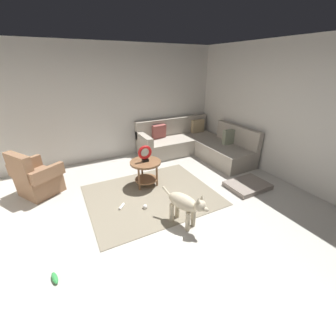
{
  "coord_description": "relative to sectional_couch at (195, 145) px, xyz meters",
  "views": [
    {
      "loc": [
        -1.17,
        -2.5,
        2.24
      ],
      "look_at": [
        0.45,
        0.6,
        0.55
      ],
      "focal_mm": 23.05,
      "sensor_mm": 36.0,
      "label": 1
    }
  ],
  "objects": [
    {
      "name": "area_rug",
      "position": [
        -1.84,
        -1.31,
        -0.29
      ],
      "size": [
        2.3,
        1.9,
        0.01
      ],
      "primitive_type": "cube",
      "color": "gray",
      "rests_on": "ground_plane"
    },
    {
      "name": "torus_sculpture",
      "position": [
        -1.79,
        -0.94,
        0.42
      ],
      "size": [
        0.28,
        0.08,
        0.33
      ],
      "color": "black",
      "rests_on": "side_table"
    },
    {
      "name": "dog_bed_mat",
      "position": [
        -0.01,
        -1.93,
        -0.25
      ],
      "size": [
        0.8,
        0.6,
        0.09
      ],
      "primitive_type": "cube",
      "color": "gray",
      "rests_on": "ground_plane"
    },
    {
      "name": "wall_right",
      "position": [
        0.95,
        -2.01,
        1.06
      ],
      "size": [
        0.12,
        6.0,
        2.7
      ],
      "primitive_type": "cube",
      "color": "silver",
      "rests_on": "ground_plane"
    },
    {
      "name": "dog_toy_bone",
      "position": [
        -3.54,
        -2.43,
        -0.26
      ],
      "size": [
        0.09,
        0.19,
        0.06
      ],
      "primitive_type": "ellipsoid",
      "rotation": [
        0.0,
        0.0,
        1.76
      ],
      "color": "green",
      "rests_on": "ground_plane"
    },
    {
      "name": "side_table",
      "position": [
        -1.79,
        -0.94,
        0.12
      ],
      "size": [
        0.6,
        0.6,
        0.54
      ],
      "color": "brown",
      "rests_on": "ground_plane"
    },
    {
      "name": "dog",
      "position": [
        -1.72,
        -2.31,
        0.09
      ],
      "size": [
        0.39,
        0.81,
        0.63
      ],
      "rotation": [
        0.0,
        0.0,
        3.51
      ],
      "color": "beige",
      "rests_on": "ground_plane"
    },
    {
      "name": "wall_back",
      "position": [
        -1.99,
        0.93,
        1.06
      ],
      "size": [
        6.0,
        0.12,
        2.7
      ],
      "primitive_type": "cube",
      "color": "silver",
      "rests_on": "ground_plane"
    },
    {
      "name": "dog_toy_ball",
      "position": [
        -2.11,
        -1.65,
        -0.25
      ],
      "size": [
        0.08,
        0.08,
        0.08
      ],
      "primitive_type": "sphere",
      "color": "silver",
      "rests_on": "ground_plane"
    },
    {
      "name": "sectional_couch",
      "position": [
        0.0,
        0.0,
        0.0
      ],
      "size": [
        2.2,
        2.25,
        0.88
      ],
      "color": "#B2A899",
      "rests_on": "ground_plane"
    },
    {
      "name": "armchair",
      "position": [
        -3.7,
        -0.28,
        0.03
      ],
      "size": [
        0.94,
        1.0,
        0.88
      ],
      "rotation": [
        0.0,
        0.0,
        -1.0
      ],
      "color": "#936B4C",
      "rests_on": "ground_plane"
    },
    {
      "name": "ground_plane",
      "position": [
        -1.99,
        -2.01,
        -0.34
      ],
      "size": [
        6.0,
        6.0,
        0.1
      ],
      "primitive_type": "cube",
      "color": "beige"
    },
    {
      "name": "dog_toy_rope",
      "position": [
        -2.46,
        -1.44,
        -0.27
      ],
      "size": [
        0.15,
        0.15,
        0.05
      ],
      "primitive_type": "cylinder",
      "rotation": [
        0.0,
        1.57,
        0.82
      ],
      "color": "silver",
      "rests_on": "ground_plane"
    }
  ]
}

